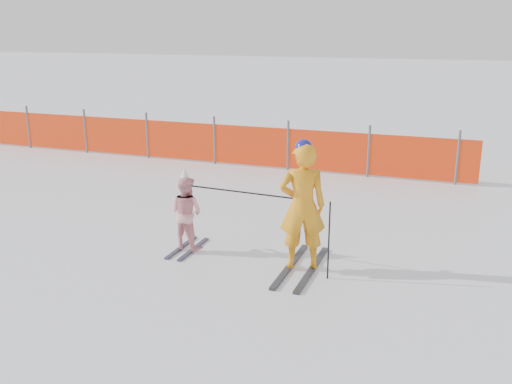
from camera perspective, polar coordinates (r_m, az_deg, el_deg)
ground at (r=8.74m, az=-1.13°, el=-7.18°), size 120.00×120.00×0.00m
adult at (r=8.25m, az=4.66°, el=-1.43°), size 0.80×1.71×1.96m
child at (r=9.13m, az=-7.00°, el=-2.02°), size 0.65×1.02×1.38m
ski_poles at (r=8.34m, az=1.94°, el=-1.91°), size 2.28×0.34×1.15m
safety_fence at (r=15.27m, az=-6.83°, el=5.10°), size 14.52×0.06×1.25m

